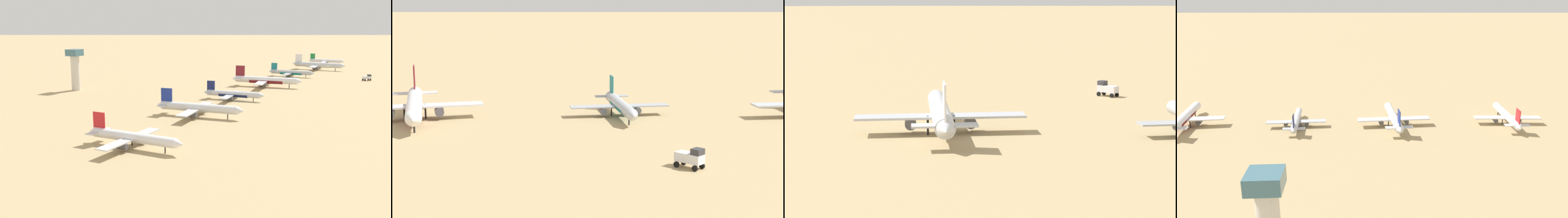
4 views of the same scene
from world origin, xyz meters
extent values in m
plane|color=tan|center=(0.00, 0.00, 0.00)|extent=(1800.00, 1800.00, 0.00)
cylinder|color=white|center=(-8.13, -142.35, 3.55)|extent=(30.60, 5.24, 3.21)
cone|color=white|center=(8.41, -143.46, 3.55)|extent=(2.91, 3.32, 3.15)
cone|color=white|center=(-24.50, -141.25, 3.55)|extent=(2.56, 3.04, 2.89)
cube|color=red|center=(-21.46, -141.46, 7.32)|extent=(4.66, 0.61, 5.92)
cube|color=silver|center=(-21.97, -141.42, 3.87)|extent=(3.38, 10.31, 0.30)
cube|color=silver|center=(-9.40, -142.26, 2.99)|extent=(6.14, 28.98, 0.38)
cylinder|color=#4C4C54|center=(-8.38, -137.25, 1.83)|extent=(3.67, 2.18, 1.95)
cylinder|color=#4C4C54|center=(-9.06, -147.37, 1.83)|extent=(3.67, 2.18, 1.95)
cylinder|color=black|center=(3.41, -143.12, 1.62)|extent=(0.37, 0.37, 3.23)
cylinder|color=black|center=(-10.09, -140.01, 1.62)|extent=(0.37, 0.37, 3.23)
cylinder|color=black|center=(-10.39, -144.40, 1.62)|extent=(0.37, 0.37, 3.23)
cylinder|color=silver|center=(-7.55, -92.28, 3.84)|extent=(33.01, 4.90, 3.47)
cone|color=silver|center=(10.34, -91.50, 3.84)|extent=(3.07, 3.53, 3.40)
cone|color=silver|center=(-25.25, -93.05, 3.84)|extent=(2.69, 3.23, 3.12)
cube|color=navy|center=(-21.97, -92.91, 7.90)|extent=(5.03, 0.54, 6.39)
cube|color=silver|center=(-22.52, -92.93, 4.18)|extent=(3.40, 11.08, 0.33)
cube|color=silver|center=(-8.92, -92.34, 3.23)|extent=(5.91, 31.23, 0.41)
cylinder|color=#4C4C54|center=(-8.42, -86.83, 1.97)|extent=(3.92, 2.27, 2.10)
cylinder|color=#4C4C54|center=(-7.95, -97.78, 1.97)|extent=(3.92, 2.27, 2.10)
cylinder|color=black|center=(4.94, -91.74, 1.74)|extent=(0.40, 0.40, 3.49)
cylinder|color=black|center=(-9.93, -90.01, 1.74)|extent=(0.40, 0.40, 3.49)
cylinder|color=black|center=(-9.73, -94.75, 1.74)|extent=(0.40, 0.40, 3.49)
cylinder|color=silver|center=(-7.01, -50.56, 3.12)|extent=(26.79, 3.77, 2.82)
cone|color=silver|center=(7.52, -50.05, 3.12)|extent=(2.47, 2.85, 2.76)
cone|color=silver|center=(-21.40, -51.07, 3.12)|extent=(2.17, 2.61, 2.54)
cube|color=#141E51|center=(-18.73, -50.98, 6.42)|extent=(4.09, 0.40, 5.19)
cube|color=#B6BBC5|center=(-19.17, -51.00, 3.40)|extent=(2.69, 8.98, 0.27)
cube|color=#B6BBC5|center=(-8.12, -50.60, 2.62)|extent=(4.60, 25.34, 0.33)
cylinder|color=#4C4C54|center=(-7.69, -46.13, 1.60)|extent=(3.17, 1.82, 1.71)
cylinder|color=#4C4C54|center=(-7.37, -55.03, 1.60)|extent=(3.17, 1.82, 1.71)
cylinder|color=black|center=(3.13, -50.20, 1.42)|extent=(0.33, 0.33, 2.83)
cylinder|color=black|center=(-8.93, -48.70, 1.42)|extent=(0.33, 0.33, 2.83)
cylinder|color=black|center=(-8.80, -52.56, 1.42)|extent=(0.33, 0.33, 2.83)
cylinder|color=#141E51|center=(-7.01, -50.56, 2.90)|extent=(14.78, 3.35, 2.82)
cylinder|color=white|center=(-3.45, -2.55, 4.14)|extent=(35.66, 6.38, 3.75)
cone|color=white|center=(15.81, -1.11, 4.14)|extent=(3.42, 3.90, 3.67)
cone|color=white|center=(-22.52, -3.98, 4.14)|extent=(3.00, 3.57, 3.37)
cube|color=maroon|center=(-18.98, -3.71, 8.53)|extent=(5.43, 0.75, 6.90)
cube|color=silver|center=(-19.57, -3.76, 4.51)|extent=(4.03, 12.03, 0.35)
cube|color=silver|center=(-4.93, -2.66, 3.48)|extent=(7.41, 33.78, 0.44)
cylinder|color=#4C4C54|center=(-4.58, 3.29, 2.13)|extent=(4.30, 2.57, 2.27)
cylinder|color=#4C4C54|center=(-3.70, -8.50, 2.13)|extent=(4.30, 2.57, 2.27)
cylinder|color=black|center=(9.99, -1.55, 1.88)|extent=(0.43, 0.43, 3.76)
cylinder|color=black|center=(-6.10, -0.18, 1.88)|extent=(0.43, 0.43, 3.76)
cylinder|color=black|center=(-5.72, -5.29, 1.88)|extent=(0.43, 0.43, 3.76)
cylinder|color=maroon|center=(-3.45, -2.55, 3.86)|extent=(19.74, 5.20, 3.75)
cylinder|color=#B2B7C1|center=(0.18, 48.51, 3.13)|extent=(26.87, 3.37, 2.83)
cone|color=#B2B7C1|center=(14.78, 48.22, 3.13)|extent=(2.44, 2.82, 2.77)
cone|color=#B2B7C1|center=(-14.27, 48.80, 3.13)|extent=(2.14, 2.59, 2.55)
cube|color=#14727F|center=(-11.59, 48.75, 6.44)|extent=(4.10, 0.34, 5.22)
cube|color=#A4A8B2|center=(-12.04, 48.76, 3.41)|extent=(2.56, 8.99, 0.27)
cube|color=#A4A8B2|center=(-0.94, 48.53, 2.63)|extent=(4.23, 25.40, 0.34)
cylinder|color=#4C4C54|center=(-0.25, 52.99, 1.61)|extent=(3.16, 1.78, 1.71)
cylinder|color=#4C4C54|center=(-0.43, 44.05, 1.61)|extent=(3.16, 1.78, 1.71)
cylinder|color=black|center=(10.37, 48.31, 1.42)|extent=(0.33, 0.33, 2.85)
cylinder|color=black|center=(-1.65, 50.49, 1.42)|extent=(0.33, 0.33, 2.85)
cylinder|color=black|center=(-1.72, 46.61, 1.42)|extent=(0.33, 0.33, 2.85)
cylinder|color=#14727F|center=(0.18, 48.51, 2.92)|extent=(14.81, 3.13, 2.84)
cylinder|color=silver|center=(10.53, 97.20, 4.02)|extent=(34.63, 5.51, 3.64)
cone|color=silver|center=(29.27, 96.18, 4.02)|extent=(3.25, 3.73, 3.57)
cone|color=silver|center=(-8.02, 98.21, 4.02)|extent=(2.86, 3.42, 3.28)
cube|color=white|center=(-4.58, 98.03, 8.28)|extent=(5.28, 0.62, 6.70)
cube|color=#B6BBC5|center=(-5.15, 98.06, 4.39)|extent=(3.69, 11.64, 0.34)
cube|color=#B6BBC5|center=(9.10, 97.28, 3.39)|extent=(6.55, 32.78, 0.43)
cylinder|color=#4C4C54|center=(10.17, 102.98, 2.07)|extent=(4.14, 2.42, 2.20)
cylinder|color=#4C4C54|center=(9.55, 91.50, 2.07)|extent=(4.14, 2.42, 2.20)
cylinder|color=black|center=(23.61, 96.49, 1.83)|extent=(0.42, 0.42, 3.66)
cylinder|color=black|center=(8.28, 99.82, 1.83)|extent=(0.42, 0.42, 3.66)
cylinder|color=black|center=(8.00, 94.85, 1.83)|extent=(0.42, 0.42, 3.66)
cylinder|color=white|center=(10.53, 97.20, 3.75)|extent=(19.13, 4.67, 3.65)
cylinder|color=white|center=(10.14, 143.34, 3.07)|extent=(26.28, 2.83, 2.77)
cone|color=white|center=(24.45, 143.37, 3.07)|extent=(2.34, 2.72, 2.72)
cone|color=white|center=(-4.02, 143.31, 3.07)|extent=(2.05, 2.50, 2.50)
cube|color=#197A38|center=(-1.39, 143.31, 6.31)|extent=(4.01, 0.26, 5.11)
cube|color=silver|center=(-1.83, 143.31, 3.34)|extent=(2.36, 8.76, 0.26)
cube|color=silver|center=(9.05, 143.34, 2.58)|extent=(3.71, 24.82, 0.33)
cylinder|color=#4C4C54|center=(9.62, 147.72, 1.58)|extent=(3.07, 1.69, 1.68)
cylinder|color=#4C4C54|center=(9.64, 138.96, 1.58)|extent=(3.07, 1.69, 1.68)
cylinder|color=black|center=(20.13, 143.36, 1.39)|extent=(0.32, 0.32, 2.79)
cylinder|color=black|center=(8.31, 145.23, 1.39)|extent=(0.32, 0.32, 2.79)
cylinder|color=black|center=(8.32, 141.44, 1.39)|extent=(0.32, 0.32, 2.79)
cube|color=silver|center=(48.82, 50.07, 1.95)|extent=(5.54, 4.96, 1.70)
cube|color=#333338|center=(50.18, 51.09, 3.35)|extent=(2.68, 2.74, 1.10)
cylinder|color=black|center=(49.71, 52.17, 0.55)|extent=(1.09, 0.94, 1.10)
cylinder|color=black|center=(51.09, 50.33, 0.55)|extent=(1.09, 0.94, 1.10)
cylinder|color=black|center=(46.55, 49.80, 0.55)|extent=(1.09, 0.94, 1.10)
cylinder|color=black|center=(47.93, 47.96, 0.55)|extent=(1.09, 0.94, 1.10)
cylinder|color=beige|center=(-97.66, -56.73, 9.57)|extent=(4.80, 4.80, 19.13)
cube|color=#3F6B7A|center=(-97.66, -56.73, 20.93)|extent=(7.20, 7.20, 3.60)
camera|label=1|loc=(64.97, -260.06, 40.56)|focal=41.77mm
camera|label=2|loc=(154.42, 12.61, 31.32)|focal=58.12mm
camera|label=3|loc=(-124.86, 111.24, 27.98)|focal=65.75mm
camera|label=4|loc=(-166.94, -73.43, 56.35)|focal=35.72mm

